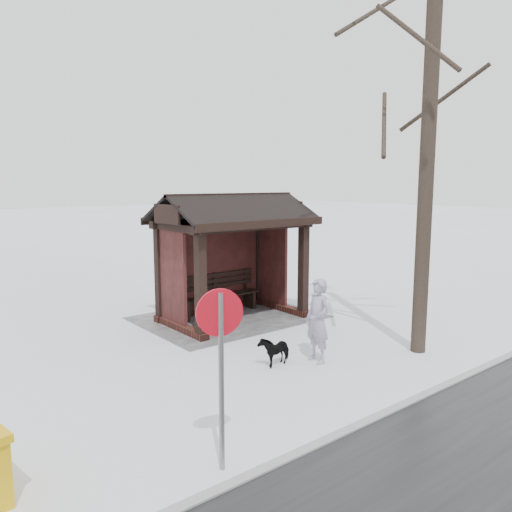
{
  "coord_description": "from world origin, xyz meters",
  "views": [
    {
      "loc": [
        7.02,
        9.65,
        3.34
      ],
      "look_at": [
        -0.08,
        0.8,
        1.66
      ],
      "focal_mm": 35.0,
      "sensor_mm": 36.0,
      "label": 1
    }
  ],
  "objects": [
    {
      "name": "kerb",
      "position": [
        0.0,
        5.5,
        0.01
      ],
      "size": [
        120.0,
        0.15,
        0.06
      ],
      "primitive_type": "cube",
      "color": "gray",
      "rests_on": "ground"
    },
    {
      "name": "road_sign",
      "position": [
        3.93,
        5.15,
        1.58
      ],
      "size": [
        0.53,
        0.2,
        2.17
      ],
      "rotation": [
        0.0,
        0.0,
        -0.32
      ],
      "color": "slate",
      "rests_on": "ground"
    },
    {
      "name": "bus_shelter",
      "position": [
        0.0,
        -0.16,
        2.17
      ],
      "size": [
        3.6,
        2.4,
        3.09
      ],
      "color": "#381914",
      "rests_on": "ground"
    },
    {
      "name": "tree_near",
      "position": [
        -1.5,
        4.2,
        6.16
      ],
      "size": [
        3.42,
        3.42,
        9.03
      ],
      "color": "black",
      "rests_on": "ground"
    },
    {
      "name": "pedestrian",
      "position": [
        0.5,
        3.36,
        0.79
      ],
      "size": [
        0.43,
        0.61,
        1.58
      ],
      "primitive_type": "imported",
      "rotation": [
        0.0,
        0.0,
        1.48
      ],
      "color": "#9A8FA7",
      "rests_on": "ground"
    },
    {
      "name": "dog",
      "position": [
        1.22,
        2.96,
        0.28
      ],
      "size": [
        0.7,
        0.4,
        0.56
      ],
      "primitive_type": "imported",
      "rotation": [
        0.0,
        0.0,
        1.73
      ],
      "color": "black",
      "rests_on": "ground"
    },
    {
      "name": "ground",
      "position": [
        0.0,
        0.0,
        0.0
      ],
      "size": [
        120.0,
        120.0,
        0.0
      ],
      "primitive_type": "plane",
      "color": "white",
      "rests_on": "ground"
    },
    {
      "name": "trampled_patch",
      "position": [
        0.0,
        -0.2,
        0.01
      ],
      "size": [
        4.2,
        3.2,
        0.02
      ],
      "primitive_type": "cube",
      "color": "gray",
      "rests_on": "ground"
    }
  ]
}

